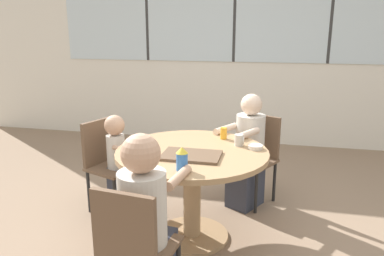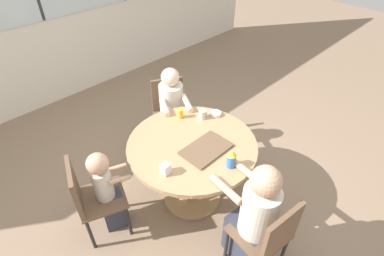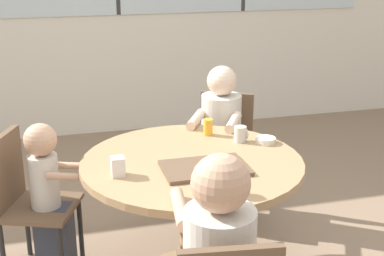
# 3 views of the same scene
# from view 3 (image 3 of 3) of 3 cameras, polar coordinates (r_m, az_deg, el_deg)

# --- Properties ---
(dining_table) EXTENTS (1.20, 1.20, 0.76)m
(dining_table) POSITION_cam_3_polar(r_m,az_deg,el_deg) (2.95, 0.00, -6.66)
(dining_table) COLOR tan
(dining_table) RESTS_ON ground_plane
(chair_for_woman_green_shirt) EXTENTS (0.54, 0.54, 0.86)m
(chair_for_woman_green_shirt) POSITION_cam_3_polar(r_m,az_deg,el_deg) (3.85, 3.44, -1.55)
(chair_for_woman_green_shirt) COLOR brown
(chair_for_woman_green_shirt) RESTS_ON ground_plane
(chair_for_toddler) EXTENTS (0.52, 0.52, 0.86)m
(chair_for_toddler) POSITION_cam_3_polar(r_m,az_deg,el_deg) (3.22, -17.56, -6.66)
(chair_for_toddler) COLOR brown
(chair_for_toddler) RESTS_ON ground_plane
(person_woman_green_shirt) EXTENTS (0.48, 0.56, 1.10)m
(person_woman_green_shirt) POSITION_cam_3_polar(r_m,az_deg,el_deg) (3.70, 2.98, -2.47)
(person_woman_green_shirt) COLOR #333847
(person_woman_green_shirt) RESTS_ON ground_plane
(person_toddler) EXTENTS (0.34, 0.27, 0.93)m
(person_toddler) POSITION_cam_3_polar(r_m,az_deg,el_deg) (3.18, -15.00, -7.42)
(person_toddler) COLOR #333847
(person_toddler) RESTS_ON ground_plane
(food_tray_dark) EXTENTS (0.43, 0.29, 0.02)m
(food_tray_dark) POSITION_cam_3_polar(r_m,az_deg,el_deg) (2.74, 1.38, -4.29)
(food_tray_dark) COLOR brown
(food_tray_dark) RESTS_ON dining_table
(coffee_mug) EXTENTS (0.08, 0.07, 0.09)m
(coffee_mug) POSITION_cam_3_polar(r_m,az_deg,el_deg) (3.13, 5.22, -0.65)
(coffee_mug) COLOR beige
(coffee_mug) RESTS_ON dining_table
(sippy_cup) EXTENTS (0.08, 0.08, 0.16)m
(sippy_cup) POSITION_cam_3_polar(r_m,az_deg,el_deg) (2.47, 3.21, -5.18)
(sippy_cup) COLOR blue
(sippy_cup) RESTS_ON dining_table
(juice_glass) EXTENTS (0.06, 0.06, 0.10)m
(juice_glass) POSITION_cam_3_polar(r_m,az_deg,el_deg) (3.23, 1.73, 0.10)
(juice_glass) COLOR gold
(juice_glass) RESTS_ON dining_table
(milk_carton_small) EXTENTS (0.07, 0.07, 0.10)m
(milk_carton_small) POSITION_cam_3_polar(r_m,az_deg,el_deg) (2.69, -7.91, -4.09)
(milk_carton_small) COLOR silver
(milk_carton_small) RESTS_ON dining_table
(bowl_white_shallow) EXTENTS (0.12, 0.12, 0.03)m
(bowl_white_shallow) POSITION_cam_3_polar(r_m,az_deg,el_deg) (3.14, 7.85, -1.30)
(bowl_white_shallow) COLOR silver
(bowl_white_shallow) RESTS_ON dining_table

